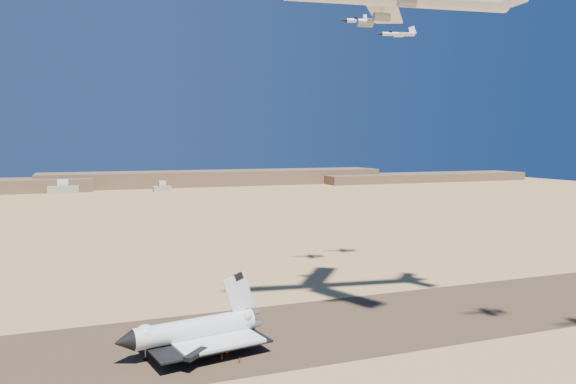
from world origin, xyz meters
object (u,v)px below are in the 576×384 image
object	(u,v)px
crew_b	(227,353)
chase_jet_d	(398,34)
shuttle	(194,332)
crew_a	(222,357)
chase_jet_c	(363,21)
crew_c	(240,360)

from	to	relation	value
crew_b	chase_jet_d	bearing A→B (deg)	-78.28
shuttle	crew_a	distance (m)	10.63
shuttle	chase_jet_c	xyz separation A→B (m)	(76.45, 54.46, 92.71)
chase_jet_c	chase_jet_d	distance (m)	21.91
shuttle	chase_jet_d	distance (m)	146.62
crew_b	chase_jet_c	xyz separation A→B (m)	(69.67, 61.01, 96.77)
shuttle	chase_jet_c	distance (m)	131.93
crew_b	chase_jet_c	distance (m)	133.95
crew_a	crew_c	world-z (taller)	crew_a
crew_a	crew_b	distance (m)	2.63
shuttle	chase_jet_d	bearing A→B (deg)	22.78
crew_b	chase_jet_d	world-z (taller)	chase_jet_d
chase_jet_c	chase_jet_d	xyz separation A→B (m)	(20.16, 8.33, -2.04)
crew_b	crew_c	bearing A→B (deg)	172.61
crew_a	chase_jet_d	xyz separation A→B (m)	(91.66, 71.23, 94.84)
chase_jet_c	shuttle	bearing A→B (deg)	-128.50
crew_a	chase_jet_c	xyz separation A→B (m)	(71.50, 62.90, 96.88)
shuttle	chase_jet_c	bearing A→B (deg)	25.22
shuttle	crew_b	xyz separation A→B (m)	(6.77, -6.55, -4.06)
crew_a	chase_jet_c	distance (m)	135.85
chase_jet_c	crew_c	bearing A→B (deg)	-119.82
shuttle	crew_c	world-z (taller)	shuttle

